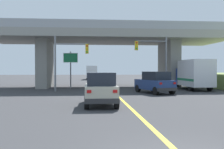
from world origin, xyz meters
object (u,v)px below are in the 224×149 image
object	(u,v)px
box_truck	(193,74)
traffic_signal_farside	(67,57)
suv_lead	(101,89)
highway_sign	(71,61)
suv_crossing	(155,82)
semi_truck_distant	(92,72)
traffic_signal_nearside	(156,55)

from	to	relation	value
box_truck	traffic_signal_farside	distance (m)	13.67
suv_lead	highway_sign	bearing A→B (deg)	101.26
suv_crossing	semi_truck_distant	xyz separation A→B (m)	(-5.59, 34.86, 0.59)
suv_lead	highway_sign	xyz separation A→B (m)	(-2.88, 14.47, 2.14)
suv_crossing	suv_lead	bearing A→B (deg)	-142.79
semi_truck_distant	traffic_signal_farside	bearing A→B (deg)	-94.88
traffic_signal_nearside	traffic_signal_farside	size ratio (longest dim) A/B	1.02
highway_sign	suv_crossing	bearing A→B (deg)	-39.58
traffic_signal_nearside	semi_truck_distant	size ratio (longest dim) A/B	0.79
suv_crossing	highway_sign	bearing A→B (deg)	122.51
traffic_signal_nearside	traffic_signal_farside	distance (m)	9.28
suv_lead	semi_truck_distant	bearing A→B (deg)	90.32
suv_crossing	traffic_signal_farside	xyz separation A→B (m)	(-8.32, 2.82, 2.51)
traffic_signal_farside	semi_truck_distant	xyz separation A→B (m)	(2.73, 32.03, -1.91)
semi_truck_distant	highway_sign	bearing A→B (deg)	-95.38
traffic_signal_nearside	suv_crossing	bearing A→B (deg)	-105.55
box_truck	highway_sign	world-z (taller)	highway_sign
highway_sign	semi_truck_distant	world-z (taller)	highway_sign
traffic_signal_farside	semi_truck_distant	distance (m)	32.21
traffic_signal_nearside	highway_sign	distance (m)	9.80
suv_crossing	box_truck	size ratio (longest dim) A/B	0.70
suv_lead	traffic_signal_farside	bearing A→B (deg)	105.81
suv_lead	box_truck	distance (m)	15.60
traffic_signal_nearside	traffic_signal_farside	world-z (taller)	traffic_signal_nearside
box_truck	traffic_signal_farside	size ratio (longest dim) A/B	1.21
highway_sign	semi_truck_distant	size ratio (longest dim) A/B	0.60
suv_lead	semi_truck_distant	xyz separation A→B (m)	(-0.24, 42.53, 0.59)
traffic_signal_nearside	traffic_signal_farside	xyz separation A→B (m)	(-9.26, -0.56, -0.20)
highway_sign	traffic_signal_nearside	bearing A→B (deg)	-20.44
suv_crossing	box_truck	bearing A→B (deg)	18.34
traffic_signal_farside	suv_crossing	bearing A→B (deg)	-18.75
suv_lead	traffic_signal_nearside	bearing A→B (deg)	60.37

